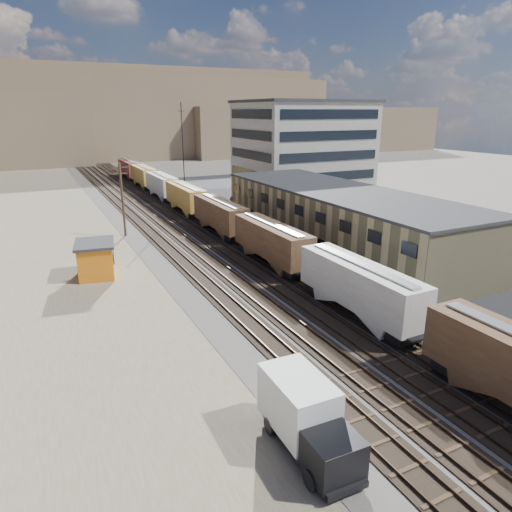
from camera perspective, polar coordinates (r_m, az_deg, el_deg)
name	(u,v)px	position (r m, az deg, el deg)	size (l,w,h in m)	color
ground	(378,367)	(32.83, 14.97, -13.20)	(300.00, 300.00, 0.00)	#6B6356
ballast_bed	(169,218)	(75.10, -10.79, 4.68)	(18.00, 200.00, 0.06)	#4C4742
dirt_yard	(35,250)	(62.84, -25.92, 0.63)	(24.00, 180.00, 0.03)	#70624D
asphalt_lot	(336,223)	(71.32, 10.01, 4.03)	(26.00, 120.00, 0.04)	#232326
rail_tracks	(166,218)	(74.94, -11.19, 4.69)	(11.40, 200.00, 0.24)	black
freight_train	(202,205)	(71.00, -6.83, 6.40)	(3.00, 119.74, 4.46)	black
warehouse	(339,218)	(58.61, 10.39, 4.70)	(12.40, 40.40, 7.25)	tan
office_tower	(302,151)	(89.53, 5.80, 12.94)	(22.60, 18.60, 18.45)	#9E998E
utility_pole_north	(122,198)	(64.57, -16.36, 6.96)	(2.20, 0.32, 10.00)	#382619
radio_mast	(183,154)	(84.88, -9.09, 12.46)	(1.20, 0.16, 18.00)	black
hills_north	(78,118)	(189.59, -21.33, 15.80)	(265.00, 80.00, 32.00)	brown
box_truck	(306,417)	(24.43, 6.30, -19.39)	(2.79, 6.85, 3.61)	silver
maintenance_shed	(96,259)	(50.17, -19.38, -0.33)	(4.60, 5.54, 3.66)	orange
parked_car_white	(498,267)	(54.53, 28.01, -1.26)	(1.61, 4.62, 1.52)	silver
parked_car_blue	(259,194)	(91.63, 0.38, 7.74)	(2.37, 5.13, 1.43)	navy
parked_car_far	(287,191)	(95.38, 3.90, 8.09)	(1.68, 4.18, 1.42)	silver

